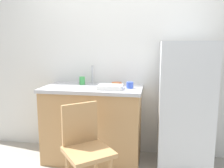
# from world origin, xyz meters

# --- Properties ---
(back_wall) EXTENTS (4.80, 0.10, 2.60)m
(back_wall) POSITION_xyz_m (0.00, 1.00, 1.30)
(back_wall) COLOR silver
(back_wall) RESTS_ON ground_plane
(cabinet_base) EXTENTS (1.17, 0.60, 0.89)m
(cabinet_base) POSITION_xyz_m (-0.25, 0.65, 0.45)
(cabinet_base) COLOR tan
(cabinet_base) RESTS_ON ground_plane
(countertop) EXTENTS (1.21, 0.64, 0.04)m
(countertop) POSITION_xyz_m (-0.25, 0.65, 0.91)
(countertop) COLOR #B7B7BC
(countertop) RESTS_ON cabinet_base
(faucet) EXTENTS (0.02, 0.02, 0.24)m
(faucet) POSITION_xyz_m (-0.32, 0.90, 1.05)
(faucet) COLOR #B7B7BC
(faucet) RESTS_ON countertop
(refrigerator) EXTENTS (0.58, 0.59, 1.48)m
(refrigerator) POSITION_xyz_m (0.84, 0.66, 0.74)
(refrigerator) COLOR silver
(refrigerator) RESTS_ON ground_plane
(chair) EXTENTS (0.56, 0.56, 0.89)m
(chair) POSITION_xyz_m (-0.13, -0.09, 0.50)
(chair) COLOR tan
(chair) RESTS_ON ground_plane
(dish_tray) EXTENTS (0.28, 0.20, 0.05)m
(dish_tray) POSITION_xyz_m (-0.01, 0.54, 0.96)
(dish_tray) COLOR white
(dish_tray) RESTS_ON countertop
(terracotta_bowl) EXTENTS (0.13, 0.13, 0.04)m
(terracotta_bowl) POSITION_xyz_m (0.03, 0.78, 0.96)
(terracotta_bowl) COLOR #B25B33
(terracotta_bowl) RESTS_ON countertop
(cup_blue) EXTENTS (0.08, 0.08, 0.07)m
(cup_blue) POSITION_xyz_m (0.21, 0.63, 0.97)
(cup_blue) COLOR blue
(cup_blue) RESTS_ON countertop
(cup_green) EXTENTS (0.07, 0.07, 0.10)m
(cup_green) POSITION_xyz_m (-0.43, 0.80, 0.98)
(cup_green) COLOR green
(cup_green) RESTS_ON countertop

